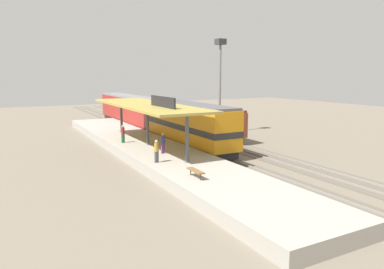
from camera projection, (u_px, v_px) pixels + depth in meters
The scene contains 13 objects.
ground_plane at pixel (208, 147), 37.12m from camera, with size 120.00×120.00×0.00m, color #706656.
track_near at pixel (191, 149), 36.18m from camera, with size 3.20×110.00×0.16m.
track_far at pixel (229, 144), 38.33m from camera, with size 3.20×110.00×0.16m.
platform at pixel (148, 149), 33.95m from camera, with size 6.00×44.00×0.90m, color #9E998E.
station_canopy at pixel (147, 106), 33.20m from camera, with size 5.20×18.00×4.70m.
platform_bench at pixel (195, 171), 22.87m from camera, with size 0.44×1.70×0.50m.
locomotive at pixel (189, 125), 36.11m from camera, with size 2.93×14.43×4.44m.
passenger_carriage_single at pixel (131, 110), 51.75m from camera, with size 2.90×20.00×4.24m.
freight_car at pixel (207, 122), 41.99m from camera, with size 2.80×12.00×3.54m.
light_mast at pixel (220, 66), 44.40m from camera, with size 1.10×1.10×11.70m.
person_waiting at pixel (156, 150), 26.74m from camera, with size 0.34×0.34×1.71m.
person_walking at pixel (163, 142), 29.85m from camera, with size 0.34×0.34×1.71m.
person_boarding at pixel (123, 133), 34.50m from camera, with size 0.34×0.34×1.71m.
Camera 1 is at (-16.73, -31.25, 7.41)m, focal length 33.65 mm.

